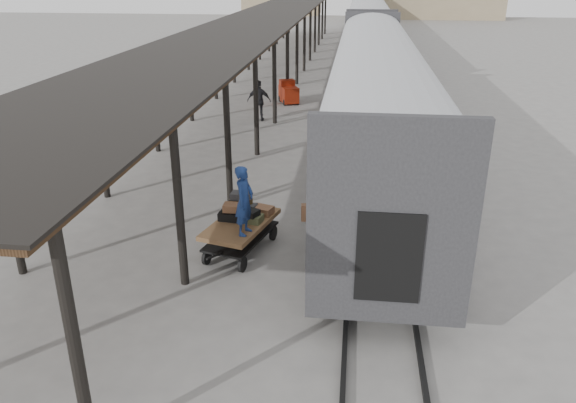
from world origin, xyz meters
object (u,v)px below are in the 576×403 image
(baggage_cart, at_px, (241,229))
(luggage_tug, at_px, (289,93))
(pedestrian, at_px, (259,101))
(porter, at_px, (244,201))

(baggage_cart, height_order, luggage_tug, luggage_tug)
(luggage_tug, bearing_deg, pedestrian, -125.01)
(porter, bearing_deg, baggage_cart, 33.04)
(baggage_cart, relative_size, porter, 1.51)
(porter, distance_m, pedestrian, 14.41)
(baggage_cart, bearing_deg, pedestrian, 112.73)
(baggage_cart, bearing_deg, luggage_tug, 107.93)
(porter, bearing_deg, pedestrian, 20.29)
(luggage_tug, bearing_deg, porter, -108.41)
(baggage_cart, xyz_separation_m, luggage_tug, (-0.88, 17.67, -0.09))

